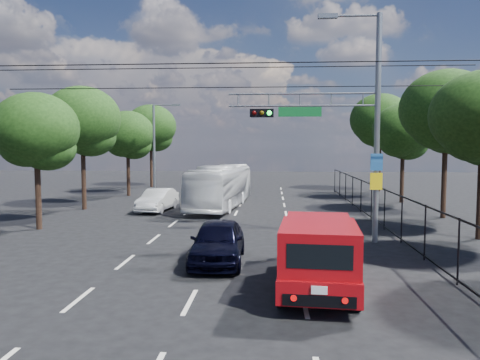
# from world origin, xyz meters

# --- Properties ---
(ground) EXTENTS (120.00, 120.00, 0.00)m
(ground) POSITION_xyz_m (0.00, 0.00, 0.00)
(ground) COLOR black
(ground) RESTS_ON ground
(lane_markings) EXTENTS (6.12, 38.00, 0.01)m
(lane_markings) POSITION_xyz_m (-0.00, 14.00, 0.01)
(lane_markings) COLOR beige
(lane_markings) RESTS_ON ground
(signal_mast) EXTENTS (6.43, 0.39, 9.50)m
(signal_mast) POSITION_xyz_m (5.28, 7.99, 5.24)
(signal_mast) COLOR slate
(signal_mast) RESTS_ON ground
(streetlight_left) EXTENTS (2.09, 0.22, 7.08)m
(streetlight_left) POSITION_xyz_m (-6.33, 22.00, 3.94)
(streetlight_left) COLOR slate
(streetlight_left) RESTS_ON ground
(utility_wires) EXTENTS (22.00, 5.04, 0.74)m
(utility_wires) POSITION_xyz_m (0.00, 8.83, 7.23)
(utility_wires) COLOR black
(utility_wires) RESTS_ON ground
(fence_right) EXTENTS (0.06, 34.03, 2.00)m
(fence_right) POSITION_xyz_m (7.60, 12.17, 1.03)
(fence_right) COLOR black
(fence_right) RESTS_ON ground
(tree_right_c) EXTENTS (5.10, 5.10, 8.29)m
(tree_right_c) POSITION_xyz_m (11.82, 15.02, 5.73)
(tree_right_c) COLOR black
(tree_right_c) RESTS_ON ground
(tree_right_d) EXTENTS (4.32, 4.32, 7.02)m
(tree_right_d) POSITION_xyz_m (11.42, 22.02, 4.85)
(tree_right_d) COLOR black
(tree_right_d) RESTS_ON ground
(tree_right_e) EXTENTS (5.28, 5.28, 8.58)m
(tree_right_e) POSITION_xyz_m (11.62, 30.02, 5.94)
(tree_right_e) COLOR black
(tree_right_e) RESTS_ON ground
(tree_left_b) EXTENTS (4.08, 4.08, 6.63)m
(tree_left_b) POSITION_xyz_m (-9.18, 10.02, 4.58)
(tree_left_b) COLOR black
(tree_left_b) RESTS_ON ground
(tree_left_c) EXTENTS (4.80, 4.80, 7.80)m
(tree_left_c) POSITION_xyz_m (-9.78, 17.02, 5.40)
(tree_left_c) COLOR black
(tree_left_c) RESTS_ON ground
(tree_left_d) EXTENTS (4.20, 4.20, 6.83)m
(tree_left_d) POSITION_xyz_m (-9.38, 25.02, 4.72)
(tree_left_d) COLOR black
(tree_left_d) RESTS_ON ground
(tree_left_e) EXTENTS (4.92, 4.92, 7.99)m
(tree_left_e) POSITION_xyz_m (-9.58, 33.02, 5.53)
(tree_left_e) COLOR black
(tree_left_e) RESTS_ON ground
(red_pickup) EXTENTS (2.46, 5.67, 2.06)m
(red_pickup) POSITION_xyz_m (3.46, 1.27, 1.10)
(red_pickup) COLOR black
(red_pickup) RESTS_ON ground
(navy_hatchback) EXTENTS (1.85, 4.43, 1.50)m
(navy_hatchback) POSITION_xyz_m (0.26, 4.19, 0.75)
(navy_hatchback) COLOR black
(navy_hatchback) RESTS_ON ground
(white_bus) EXTENTS (3.44, 10.23, 2.79)m
(white_bus) POSITION_xyz_m (-1.19, 18.41, 1.40)
(white_bus) COLOR silver
(white_bus) RESTS_ON ground
(white_van) EXTENTS (1.89, 4.30, 1.37)m
(white_van) POSITION_xyz_m (-4.95, 16.59, 0.69)
(white_van) COLOR silver
(white_van) RESTS_ON ground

